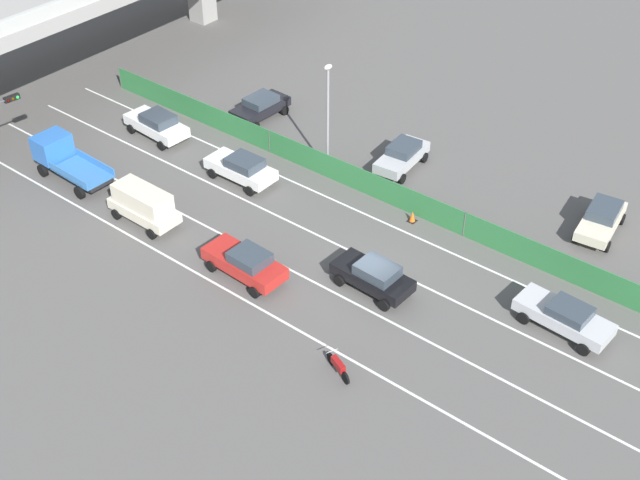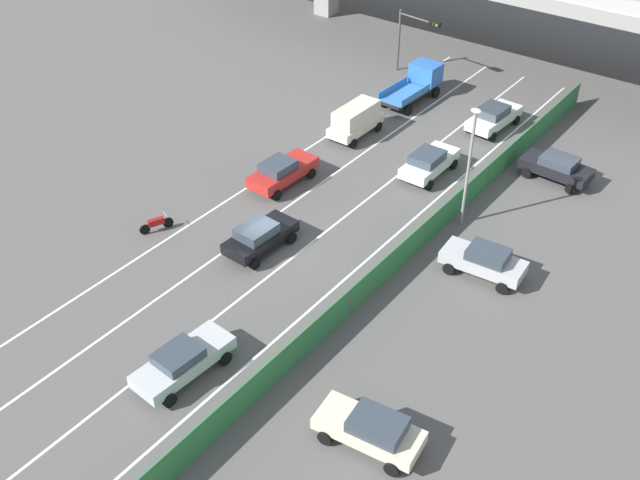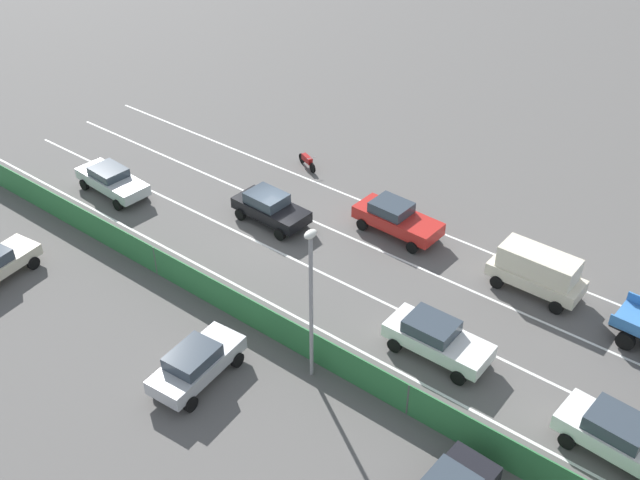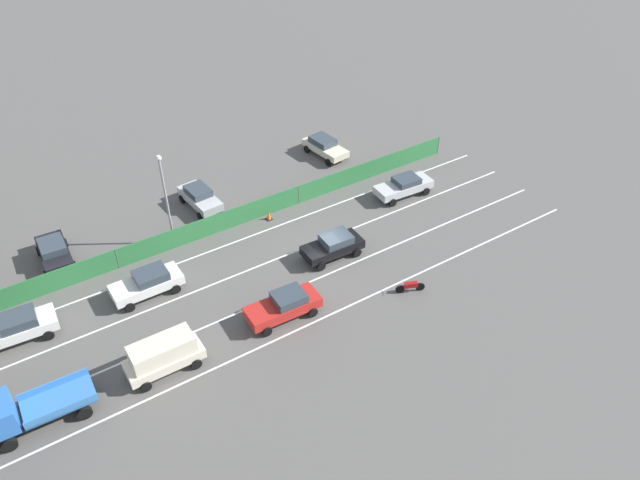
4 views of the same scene
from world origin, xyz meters
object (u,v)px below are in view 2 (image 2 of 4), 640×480
Objects in this scene: parked_sedan_dark at (557,167)px; street_lamp at (470,156)px; car_sedan_black at (260,236)px; motorcycle at (156,224)px; car_sedan_silver at (183,361)px; traffic_light at (414,31)px; parked_sedan_cream at (371,429)px; car_sedan_red at (282,171)px; car_hatchback_white at (429,162)px; car_van_cream at (356,119)px; traffic_cone at (374,273)px; flatbed_truck_blue at (418,82)px; car_sedan_white at (494,116)px; parked_wagon_silver at (484,260)px.

parked_sedan_dark is 8.65m from street_lamp.
motorcycle is (-5.74, -2.13, -0.46)m from car_sedan_black.
car_sedan_silver is 0.67× the size of street_lamp.
traffic_light is at bearing 104.73° from car_sedan_silver.
parked_sedan_cream is at bearing -84.80° from parked_sedan_dark.
motorcycle is at bearing -107.42° from car_sedan_red.
motorcycle is (-2.49, -7.94, -0.47)m from car_sedan_red.
car_sedan_silver is 26.04m from parked_sedan_dark.
car_sedan_black and car_hatchback_white have the same top height.
car_van_cream is 0.61× the size of street_lamp.
car_sedan_black is 0.61× the size of street_lamp.
car_van_cream is 6.33× the size of traffic_cone.
car_van_cream is at bearing 126.28° from parked_sedan_cream.
traffic_light is at bearing 128.28° from flatbed_truck_blue.
car_van_cream is 13.28m from parked_sedan_dark.
parked_sedan_cream is (8.59, 1.85, 0.02)m from car_sedan_silver.
parked_sedan_dark is at bearing -31.09° from car_sedan_white.
car_sedan_black is 6.14m from motorcycle.
traffic_cone is at bearing -139.88° from parked_wagon_silver.
car_sedan_black is 0.96× the size of car_hatchback_white.
car_sedan_black is at bearing -77.38° from traffic_light.
parked_sedan_cream is (17.62, -4.91, 0.43)m from motorcycle.
street_lamp is (-3.08, 3.44, 3.41)m from parked_wagon_silver.
street_lamp reaches higher than parked_sedan_cream.
car_van_cream reaches higher than car_hatchback_white.
car_hatchback_white is 1.00× the size of parked_sedan_cream.
flatbed_truck_blue is at bearing 88.83° from car_sedan_red.
car_van_cream is at bearing -92.25° from flatbed_truck_blue.
flatbed_truck_blue is at bearing 83.12° from motorcycle.
car_sedan_white is at bearing 42.89° from car_van_cream.
car_sedan_white is 0.87× the size of flatbed_truck_blue.
car_hatchback_white is 2.45× the size of motorcycle.
parked_wagon_silver is (6.79, -14.68, -0.02)m from car_sedan_white.
parked_wagon_silver is (10.48, 5.29, -0.01)m from car_sedan_black.
parked_wagon_silver is 6.34× the size of traffic_cone.
car_sedan_black reaches higher than parked_wagon_silver.
parked_sedan_dark is at bearing 39.00° from car_sedan_red.
car_sedan_red reaches higher than car_sedan_silver.
street_lamp is (10.63, -4.80, 3.10)m from car_van_cream.
car_sedan_red is at bearing -91.17° from flatbed_truck_blue.
car_sedan_black reaches higher than parked_sedan_dark.
car_sedan_silver is 1.11× the size of parked_sedan_dark.
parked_sedan_cream is 0.63× the size of street_lamp.
flatbed_truck_blue reaches higher than parked_sedan_dark.
parked_wagon_silver is at bearing 24.60° from motorcycle.
street_lamp reaches higher than car_sedan_red.
car_sedan_white is at bearing 89.19° from car_sedan_silver.
street_lamp is (3.70, -11.24, 3.38)m from car_sedan_white.
street_lamp reaches higher than parked_wagon_silver.
street_lamp is 10.34× the size of traffic_cone.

